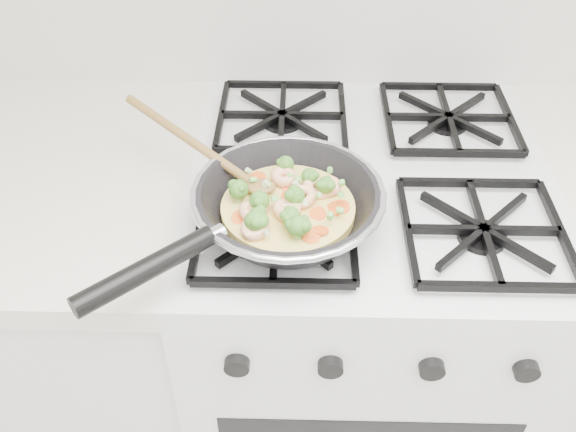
{
  "coord_description": "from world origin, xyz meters",
  "views": [
    {
      "loc": [
        -0.12,
        0.88,
        1.53
      ],
      "look_at": [
        -0.13,
        1.56,
        0.93
      ],
      "focal_mm": 39.02,
      "sensor_mm": 36.0,
      "label": 1
    }
  ],
  "objects": [
    {
      "name": "skillet",
      "position": [
        -0.14,
        1.56,
        0.96
      ],
      "size": [
        0.4,
        0.42,
        0.1
      ],
      "rotation": [
        0.0,
        0.0,
        0.14
      ],
      "color": "black",
      "rests_on": "stove"
    },
    {
      "name": "stove",
      "position": [
        0.0,
        1.7,
        0.46
      ],
      "size": [
        0.6,
        0.6,
        0.92
      ],
      "color": "white",
      "rests_on": "ground"
    }
  ]
}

